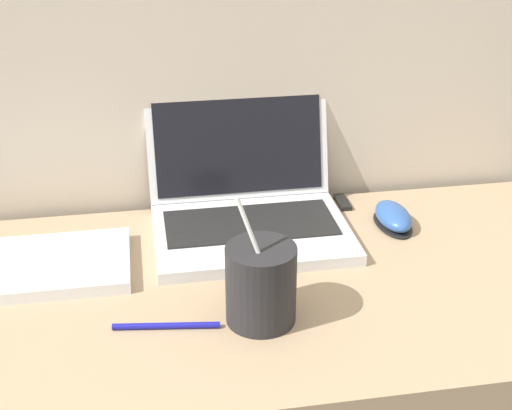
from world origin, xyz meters
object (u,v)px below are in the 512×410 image
usb_stick (343,202)px  pen (166,326)px  external_keyboard (5,269)px  drink_cup (261,283)px  computer_mouse (393,217)px  laptop (247,198)px

usb_stick → pen: pen is taller
external_keyboard → drink_cup: bearing=-26.2°
drink_cup → computer_mouse: drink_cup is taller
external_keyboard → pen: bearing=-37.5°
laptop → usb_stick: bearing=14.6°
laptop → usb_stick: laptop is taller
laptop → drink_cup: size_ratio=1.72×
drink_cup → pen: drink_cup is taller
laptop → drink_cup: (-0.03, -0.29, 0.01)m
laptop → pen: bearing=-119.2°
computer_mouse → pen: 0.48m
computer_mouse → usb_stick: bearing=123.9°
drink_cup → usb_stick: size_ratio=3.22×
computer_mouse → external_keyboard: (-0.66, -0.06, -0.01)m
laptop → pen: 0.33m
laptop → external_keyboard: size_ratio=0.86×
computer_mouse → external_keyboard: computer_mouse is taller
drink_cup → pen: bearing=-179.9°
pen → usb_stick: bearing=43.8°
external_keyboard → pen: size_ratio=2.58×
external_keyboard → pen: external_keyboard is taller
external_keyboard → pen: 0.30m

